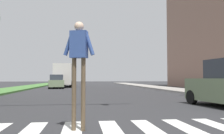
# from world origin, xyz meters

# --- Properties ---
(ground_plane) EXTENTS (140.00, 140.00, 0.00)m
(ground_plane) POSITION_xyz_m (0.00, 30.00, 0.00)
(ground_plane) COLOR #2D2D30
(crosswalk) EXTENTS (7.65, 2.20, 0.01)m
(crosswalk) POSITION_xyz_m (0.00, 7.33, 0.00)
(crosswalk) COLOR silver
(crosswalk) RESTS_ON ground_plane
(median_strip) EXTENTS (3.15, 64.00, 0.15)m
(median_strip) POSITION_xyz_m (-7.77, 28.00, 0.07)
(median_strip) COLOR #477A38
(median_strip) RESTS_ON ground_plane
(sidewalk_right) EXTENTS (3.00, 64.00, 0.15)m
(sidewalk_right) POSITION_xyz_m (8.60, 28.00, 0.07)
(sidewalk_right) COLOR #9E9991
(sidewalk_right) RESTS_ON ground_plane
(pedestrian_performer) EXTENTS (0.74, 0.34, 2.49)m
(pedestrian_performer) POSITION_xyz_m (-0.76, 7.30, 1.66)
(pedestrian_performer) COLOR brown
(pedestrian_performer) RESTS_ON ground_plane
(sedan_midblock) EXTENTS (2.20, 4.68, 1.65)m
(sedan_midblock) POSITION_xyz_m (-3.77, 31.00, 0.77)
(sedan_midblock) COLOR gray
(sedan_midblock) RESTS_ON ground_plane
(sedan_distant) EXTENTS (1.89, 4.33, 1.70)m
(sedan_distant) POSITION_xyz_m (-2.60, 39.15, 0.79)
(sedan_distant) COLOR silver
(sedan_distant) RESTS_ON ground_plane
(truck_box_delivery) EXTENTS (2.40, 6.20, 3.10)m
(truck_box_delivery) POSITION_xyz_m (-3.19, 34.67, 1.63)
(truck_box_delivery) COLOR gray
(truck_box_delivery) RESTS_ON ground_plane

